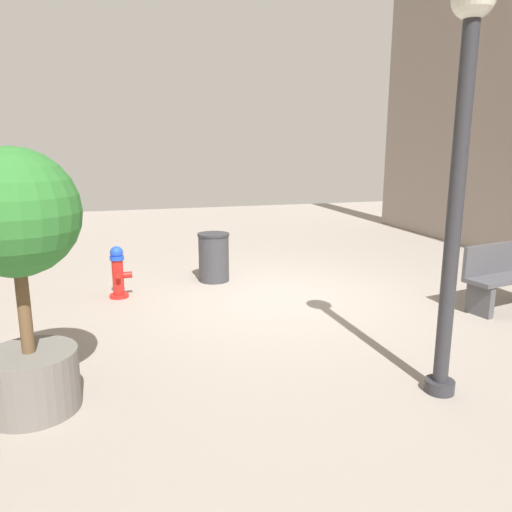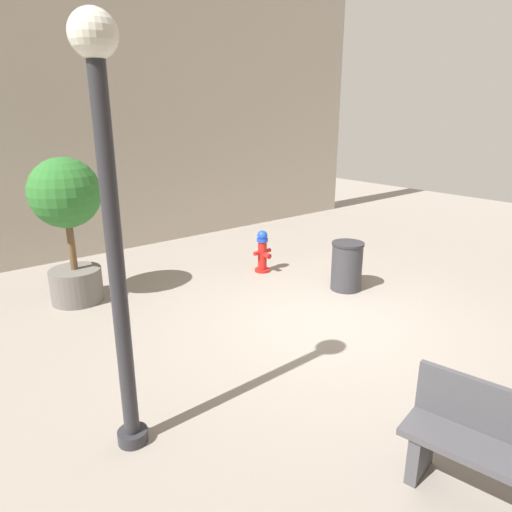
# 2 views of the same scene
# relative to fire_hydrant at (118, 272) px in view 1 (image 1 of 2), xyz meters

# --- Properties ---
(ground_plane) EXTENTS (23.40, 23.40, 0.00)m
(ground_plane) POSITION_rel_fire_hydrant_xyz_m (-2.37, 0.71, -0.41)
(ground_plane) COLOR gray
(fire_hydrant) EXTENTS (0.36, 0.39, 0.82)m
(fire_hydrant) POSITION_rel_fire_hydrant_xyz_m (0.00, 0.00, 0.00)
(fire_hydrant) COLOR red
(fire_hydrant) RESTS_ON ground_plane
(bench_near) EXTENTS (1.55, 0.72, 0.95)m
(bench_near) POSITION_rel_fire_hydrant_xyz_m (-5.39, 2.09, 0.08)
(bench_near) COLOR #4C4C51
(bench_near) RESTS_ON ground_plane
(planter_tree) EXTENTS (1.08, 1.08, 2.32)m
(planter_tree) POSITION_rel_fire_hydrant_xyz_m (0.80, 3.27, 1.04)
(planter_tree) COLOR slate
(planter_tree) RESTS_ON ground_plane
(street_lamp) EXTENTS (0.36, 0.36, 3.68)m
(street_lamp) POSITION_rel_fire_hydrant_xyz_m (-2.90, 4.01, 1.89)
(street_lamp) COLOR #2D2D33
(street_lamp) RESTS_ON ground_plane
(trash_bin) EXTENTS (0.55, 0.55, 0.84)m
(trash_bin) POSITION_rel_fire_hydrant_xyz_m (-1.62, -0.54, 0.02)
(trash_bin) COLOR #38383D
(trash_bin) RESTS_ON ground_plane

